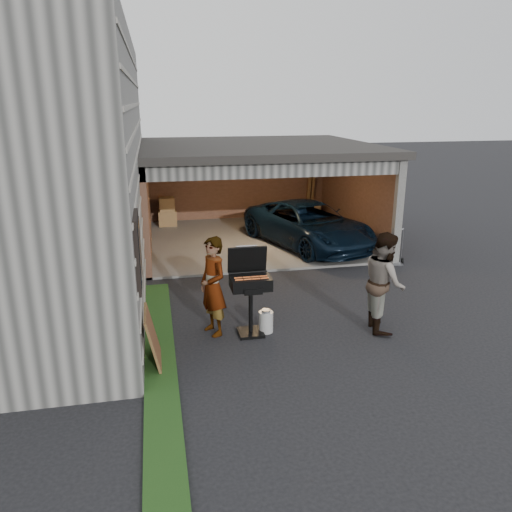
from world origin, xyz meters
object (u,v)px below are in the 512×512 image
at_px(minivan, 308,226).
at_px(bbq_grill, 250,285).
at_px(plywood_panel, 153,338).
at_px(woman, 213,286).
at_px(man, 384,282).
at_px(propane_tank, 266,322).
at_px(hand_truck, 396,257).

xyz_separation_m(minivan, bbq_grill, (-2.71, -5.17, 0.32)).
xyz_separation_m(minivan, plywood_panel, (-4.45, -5.99, -0.16)).
height_order(woman, man, man).
height_order(bbq_grill, propane_tank, bbq_grill).
relative_size(minivan, woman, 2.46).
distance_m(man, propane_tank, 2.29).
xyz_separation_m(bbq_grill, propane_tank, (0.29, -0.00, -0.74)).
bearing_deg(plywood_panel, propane_tank, 21.73).
relative_size(minivan, plywood_panel, 4.75).
relative_size(bbq_grill, hand_truck, 1.67).
bearing_deg(woman, plywood_panel, -71.58).
distance_m(man, plywood_panel, 4.25).
bearing_deg(plywood_panel, hand_truck, 32.83).
bearing_deg(bbq_grill, minivan, 62.34).
xyz_separation_m(minivan, propane_tank, (-2.42, -5.18, -0.42)).
bearing_deg(woman, hand_truck, 97.72).
distance_m(minivan, hand_truck, 2.69).
relative_size(man, hand_truck, 1.95).
height_order(man, plywood_panel, man).
bearing_deg(man, woman, 92.02).
distance_m(propane_tank, hand_truck, 5.31).
relative_size(minivan, bbq_grill, 2.82).
bearing_deg(propane_tank, hand_truck, 37.38).
bearing_deg(plywood_panel, bbq_grill, 25.06).
xyz_separation_m(woman, propane_tank, (0.94, -0.15, -0.71)).
bearing_deg(propane_tank, plywood_panel, -158.27).
bearing_deg(woman, minivan, 123.18).
distance_m(man, bbq_grill, 2.47).
xyz_separation_m(woman, man, (3.10, -0.43, 0.02)).
relative_size(propane_tank, hand_truck, 0.42).
bearing_deg(propane_tank, woman, 170.90).
relative_size(woman, bbq_grill, 1.15).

